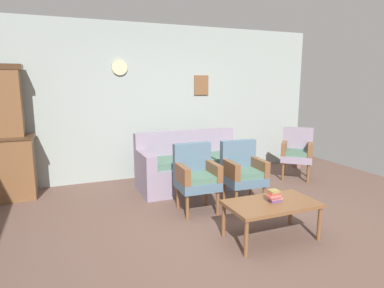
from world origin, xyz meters
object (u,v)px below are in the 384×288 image
Objects in this scene: armchair_by_doorway at (243,170)px; wingback_chair_by_fireplace at (297,151)px; book_stack_on_table at (274,196)px; floor_vase_by_wall at (297,152)px; floral_couch at (192,167)px; armchair_row_middle at (196,175)px; coffee_table at (272,206)px.

armchair_by_doorway is 1.77m from wingback_chair_by_fireplace.
floor_vase_by_wall is at bearing 46.23° from book_stack_on_table.
floral_couch reaches higher than floor_vase_by_wall.
wingback_chair_by_fireplace is at bearing 26.52° from armchair_by_doorway.
armchair_row_middle is 1.16m from book_stack_on_table.
floral_couch is at bearing 93.29° from coffee_table.
armchair_row_middle is at bearing 114.83° from book_stack_on_table.
coffee_table is 3.40m from floor_vase_by_wall.
floral_couch is 2.04m from book_stack_on_table.
floral_couch reaches higher than book_stack_on_table.
wingback_chair_by_fireplace is 1.45× the size of floor_vase_by_wall.
wingback_chair_by_fireplace is at bearing 45.15° from book_stack_on_table.
book_stack_on_table is at bearing 15.41° from coffee_table.
armchair_row_middle is at bearing -153.83° from floor_vase_by_wall.
book_stack_on_table is (-0.20, -1.00, -0.02)m from armchair_by_doorway.
floral_couch is at bearing -170.74° from floor_vase_by_wall.
coffee_table is at bearing -102.89° from armchair_by_doorway.
floral_couch is 2.85× the size of floor_vase_by_wall.
floral_couch is 1.96× the size of wingback_chair_by_fireplace.
coffee_table is (-0.23, -1.01, -0.12)m from armchair_by_doorway.
wingback_chair_by_fireplace is 0.90× the size of coffee_table.
armchair_by_doorway is 2.57m from floor_vase_by_wall.
wingback_chair_by_fireplace is 0.86m from floor_vase_by_wall.
armchair_row_middle is at bearing -161.82° from wingback_chair_by_fireplace.
wingback_chair_by_fireplace is (2.27, 0.75, 0.00)m from armchair_row_middle.
floor_vase_by_wall is (2.13, 1.43, -0.19)m from armchair_by_doorway.
floral_couch is 1.96× the size of armchair_by_doorway.
floral_couch is at bearing 71.09° from armchair_row_middle.
armchair_by_doorway is 5.59× the size of book_stack_on_table.
coffee_table is at bearing -66.84° from armchair_row_middle.
floor_vase_by_wall is at bearing 26.17° from armchair_row_middle.
armchair_by_doorway is at bearing 78.79° from book_stack_on_table.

